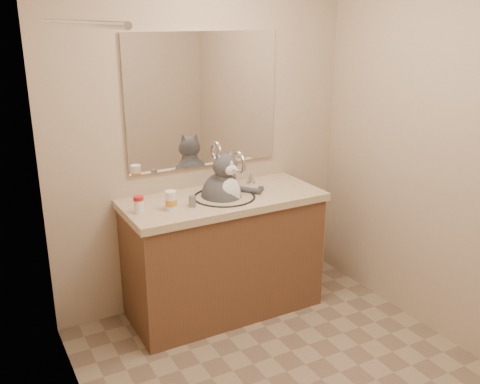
% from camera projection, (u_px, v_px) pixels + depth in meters
% --- Properties ---
extents(room, '(2.22, 2.52, 2.42)m').
position_uv_depth(room, '(311.00, 185.00, 2.64)').
color(room, gray).
rests_on(room, ground).
extents(vanity, '(1.34, 0.59, 1.12)m').
position_uv_depth(vanity, '(224.00, 252.00, 3.68)').
color(vanity, brown).
rests_on(vanity, ground).
extents(mirror, '(1.10, 0.02, 0.90)m').
position_uv_depth(mirror, '(204.00, 101.00, 3.59)').
color(mirror, white).
rests_on(mirror, room).
extents(shower_curtain, '(0.02, 1.30, 1.93)m').
position_uv_depth(shower_curtain, '(96.00, 251.00, 2.30)').
color(shower_curtain, beige).
rests_on(shower_curtain, ground).
extents(cat, '(0.43, 0.34, 0.53)m').
position_uv_depth(cat, '(223.00, 195.00, 3.55)').
color(cat, '#434348').
rests_on(cat, vanity).
extents(pill_bottle_redcap, '(0.07, 0.07, 0.11)m').
position_uv_depth(pill_bottle_redcap, '(139.00, 205.00, 3.24)').
color(pill_bottle_redcap, white).
rests_on(pill_bottle_redcap, vanity).
extents(pill_bottle_orange, '(0.09, 0.09, 0.12)m').
position_uv_depth(pill_bottle_orange, '(171.00, 201.00, 3.29)').
color(pill_bottle_orange, white).
rests_on(pill_bottle_orange, vanity).
extents(grey_canister, '(0.05, 0.05, 0.07)m').
position_uv_depth(grey_canister, '(192.00, 201.00, 3.35)').
color(grey_canister, slate).
rests_on(grey_canister, vanity).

